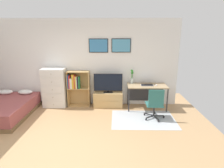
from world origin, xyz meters
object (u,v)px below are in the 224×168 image
object	(u,v)px
laptop	(147,83)
bamboo_vase	(132,76)
desk	(146,89)
computer_mouse	(156,85)
bookshelf	(77,86)
dresser	(55,88)
bed	(4,109)
tv_stand	(108,99)
office_chair	(155,103)
television	(108,83)

from	to	relation	value
laptop	bamboo_vase	bearing A→B (deg)	159.40
desk	computer_mouse	size ratio (longest dim) A/B	11.36
bookshelf	bamboo_vase	world-z (taller)	bamboo_vase
bookshelf	dresser	bearing A→B (deg)	-174.56
bed	tv_stand	distance (m)	3.00
office_chair	bamboo_vase	xyz separation A→B (m)	(-0.54, 1.03, 0.53)
television	desk	xyz separation A→B (m)	(1.19, -0.02, -0.16)
bamboo_vase	tv_stand	bearing A→B (deg)	-172.01
bamboo_vase	laptop	bearing A→B (deg)	-21.25
office_chair	tv_stand	bearing A→B (deg)	144.40
tv_stand	office_chair	bearing A→B (deg)	-35.93
bed	bamboo_vase	bearing A→B (deg)	12.53
dresser	tv_stand	distance (m)	1.72
tv_stand	television	size ratio (longest dim) A/B	1.02
dresser	office_chair	size ratio (longest dim) A/B	1.42
tv_stand	desk	world-z (taller)	desk
laptop	bed	bearing A→B (deg)	-169.38
tv_stand	computer_mouse	xyz separation A→B (m)	(1.45, -0.18, 0.52)
bed	tv_stand	bearing A→B (deg)	13.96
bed	desk	xyz separation A→B (m)	(4.08, 0.74, 0.39)
bookshelf	tv_stand	distance (m)	1.08
tv_stand	bamboo_vase	xyz separation A→B (m)	(0.74, 0.10, 0.75)
bookshelf	tv_stand	size ratio (longest dim) A/B	1.25
television	computer_mouse	distance (m)	1.46
bookshelf	television	bearing A→B (deg)	-4.19
dresser	bamboo_vase	world-z (taller)	dresser
computer_mouse	tv_stand	bearing A→B (deg)	173.09
laptop	bookshelf	bearing A→B (deg)	177.52
bed	computer_mouse	world-z (taller)	computer_mouse
tv_stand	computer_mouse	bearing A→B (deg)	-6.91
bed	laptop	world-z (taller)	laptop
bed	bookshelf	size ratio (longest dim) A/B	1.78
bed	tv_stand	world-z (taller)	bed
dresser	bamboo_vase	distance (m)	2.45
desk	bookshelf	bearing A→B (deg)	177.60
television	bamboo_vase	size ratio (longest dim) A/B	2.01
bookshelf	office_chair	size ratio (longest dim) A/B	1.31
tv_stand	office_chair	xyz separation A→B (m)	(1.28, -0.93, 0.22)
tv_stand	desk	size ratio (longest dim) A/B	0.76
dresser	computer_mouse	bearing A→B (deg)	-2.94
bed	desk	size ratio (longest dim) A/B	1.70
bookshelf	office_chair	bearing A→B (deg)	-23.31
bed	dresser	distance (m)	1.49
dresser	desk	size ratio (longest dim) A/B	1.04
office_chair	desk	bearing A→B (deg)	96.45
bookshelf	laptop	distance (m)	2.19
bed	television	xyz separation A→B (m)	(2.89, 0.76, 0.55)
computer_mouse	dresser	bearing A→B (deg)	177.06
bamboo_vase	desk	bearing A→B (deg)	-17.99
television	desk	distance (m)	1.20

